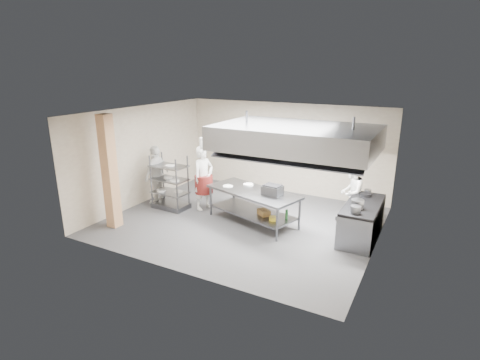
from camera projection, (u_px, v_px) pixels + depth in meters
The scene contains 23 objects.
floor at pixel (243, 221), 10.40m from camera, with size 7.00×7.00×0.00m, color #3D3D40.
ceiling at pixel (243, 112), 9.53m from camera, with size 7.00×7.00×0.00m, color silver.
wall_back at pixel (285, 148), 12.49m from camera, with size 7.00×7.00×0.00m, color tan.
wall_left at pixel (143, 155), 11.54m from camera, with size 6.00×6.00×0.00m, color tan.
wall_right at pixel (381, 188), 8.38m from camera, with size 6.00×6.00×0.00m, color tan.
column at pixel (110, 172), 9.67m from camera, with size 0.30×0.30×3.00m, color tan.
exhaust_hood at pixel (296, 137), 9.45m from camera, with size 4.00×2.50×0.60m, color gray.
hood_strip_a at pixel (263, 146), 9.95m from camera, with size 1.60×0.12×0.04m, color white.
hood_strip_b at pixel (330, 154), 9.14m from camera, with size 1.60×0.12×0.04m, color white.
wall_shelf at pixel (337, 155), 11.55m from camera, with size 1.50×0.28×0.04m, color gray.
island at pixel (253, 207), 10.21m from camera, with size 2.60×1.08×0.91m, color gray, non-canonical shape.
island_worktop at pixel (253, 192), 10.09m from camera, with size 2.60×1.08×0.06m, color gray.
island_undershelf at pixel (253, 212), 10.26m from camera, with size 2.39×0.98×0.04m, color slate.
pass_rack at pixel (170, 182), 11.16m from camera, with size 1.08×0.63×1.62m, color slate, non-canonical shape.
cooking_range at pixel (361, 222), 9.31m from camera, with size 0.80×2.00×0.84m, color gray.
range_top at pixel (363, 205), 9.18m from camera, with size 0.78×1.96×0.06m, color black.
chef_head at pixel (204, 178), 11.06m from camera, with size 0.69×0.46×1.90m, color silver.
chef_line at pixel (351, 193), 10.15m from camera, with size 0.82×0.64×1.68m, color silver.
chef_plating at pixel (157, 175), 11.51m from camera, with size 1.08×0.45×1.84m, color white.
griddle at pixel (272, 190), 9.76m from camera, with size 0.49×0.38×0.24m, color slate.
wicker_basket at pixel (264, 212), 9.97m from camera, with size 0.34×0.23×0.15m, color olive.
stockpot at pixel (357, 204), 8.86m from camera, with size 0.30×0.30×0.21m, color slate.
plate_stack at pixel (170, 191), 11.24m from camera, with size 0.28×0.28×0.05m, color silver.
Camera 1 is at (4.47, -8.52, 4.12)m, focal length 28.00 mm.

